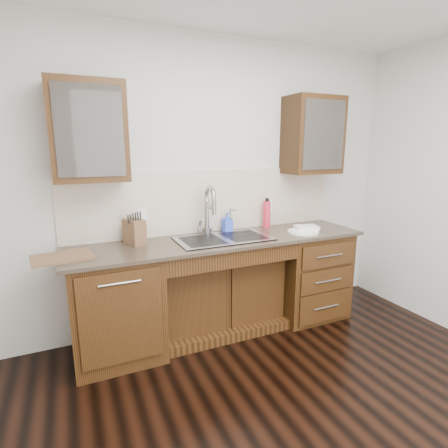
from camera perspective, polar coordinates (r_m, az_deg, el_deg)
name	(u,v)px	position (r m, az deg, el deg)	size (l,w,h in m)	color
wall_back	(207,186)	(3.39, -2.76, 6.29)	(4.00, 0.10, 2.70)	beige
base_cabinet_left	(117,306)	(3.08, -17.13, -12.60)	(0.70, 0.62, 0.88)	#593014
base_cabinet_center	(218,293)	(3.41, -0.91, -11.12)	(1.20, 0.44, 0.70)	#593014
base_cabinet_right	(306,272)	(3.76, 13.23, -7.72)	(0.70, 0.62, 0.88)	#593014
countertop	(223,240)	(3.14, -0.19, -2.67)	(2.70, 0.65, 0.03)	#84705B
backsplash	(210,201)	(3.36, -2.36, 3.73)	(2.70, 0.02, 0.59)	beige
sink	(224,248)	(3.14, -0.07, -3.97)	(0.84, 0.46, 0.19)	#9E9EA5
faucet	(207,213)	(3.26, -2.84, 1.76)	(0.04, 0.04, 0.40)	#999993
filter_tap	(230,219)	(3.38, 1.07, 0.77)	(0.02, 0.02, 0.24)	#999993
upper_cabinet_left	(88,132)	(2.93, -21.25, 13.81)	(0.55, 0.34, 0.75)	#593014
upper_cabinet_right	(313,136)	(3.71, 14.25, 13.81)	(0.55, 0.34, 0.75)	#593014
outlet_left	(142,215)	(3.18, -13.21, 1.36)	(0.08, 0.01, 0.12)	white
outlet_right	(269,206)	(3.65, 7.28, 2.98)	(0.08, 0.01, 0.12)	white
soap_bottle	(227,222)	(3.37, 0.53, 0.29)	(0.08, 0.09, 0.19)	blue
water_bottle	(267,214)	(3.57, 6.99, 1.57)	(0.07, 0.07, 0.27)	red
plate	(303,232)	(3.44, 12.80, -1.23)	(0.30, 0.30, 0.02)	white
dish_towel	(307,227)	(3.52, 13.33, -0.54)	(0.21, 0.15, 0.03)	silver
knife_block	(134,232)	(3.03, -14.42, -1.26)	(0.12, 0.19, 0.21)	brown
cutting_board	(62,257)	(2.85, -24.94, -4.92)	(0.42, 0.29, 0.02)	#AA8147
cup_left_a	(82,139)	(2.93, -22.11, 12.76)	(0.13, 0.13, 0.10)	white
cup_left_b	(100,139)	(2.94, -19.66, 12.90)	(0.10, 0.10, 0.10)	white
cup_right_a	(307,141)	(3.66, 13.35, 13.02)	(0.12, 0.12, 0.09)	silver
cup_right_b	(317,141)	(3.74, 14.90, 12.98)	(0.11, 0.11, 0.10)	white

